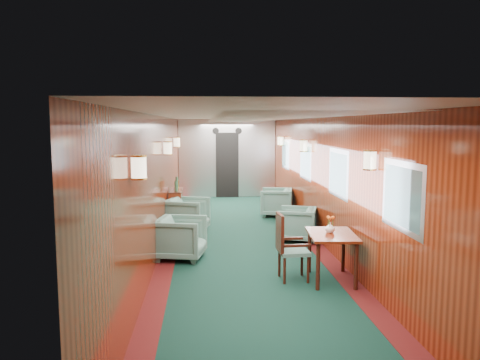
{
  "coord_description": "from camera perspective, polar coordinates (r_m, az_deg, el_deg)",
  "views": [
    {
      "loc": [
        -0.71,
        -8.5,
        2.25
      ],
      "look_at": [
        0.0,
        0.71,
        1.15
      ],
      "focal_mm": 35.0,
      "sensor_mm": 36.0,
      "label": 1
    }
  ],
  "objects": [
    {
      "name": "room",
      "position": [
        8.55,
        0.36,
        2.66
      ],
      "size": [
        12.0,
        12.1,
        2.4
      ],
      "color": "black",
      "rests_on": "ground"
    },
    {
      "name": "bulkhead",
      "position": [
        14.47,
        -1.58,
        2.58
      ],
      "size": [
        2.98,
        0.17,
        2.39
      ],
      "color": "silver",
      "rests_on": "ground"
    },
    {
      "name": "windows_right",
      "position": [
        9.05,
        9.66,
        1.63
      ],
      "size": [
        0.02,
        8.6,
        0.8
      ],
      "color": "#AEB0B5",
      "rests_on": "ground"
    },
    {
      "name": "wall_sconces",
      "position": [
        9.1,
        0.07,
        3.9
      ],
      "size": [
        2.97,
        7.97,
        0.25
      ],
      "color": "beige",
      "rests_on": "ground"
    },
    {
      "name": "dining_table",
      "position": [
        6.9,
        11.13,
        -7.32
      ],
      "size": [
        0.72,
        0.97,
        0.7
      ],
      "rotation": [
        0.0,
        0.0,
        -0.08
      ],
      "color": "maroon",
      "rests_on": "ground"
    },
    {
      "name": "side_chair",
      "position": [
        6.85,
        5.81,
        -7.8
      ],
      "size": [
        0.46,
        0.48,
        0.98
      ],
      "rotation": [
        0.0,
        0.0,
        0.05
      ],
      "color": "#204A45",
      "rests_on": "ground"
    },
    {
      "name": "credenza",
      "position": [
        10.51,
        -7.79,
        -3.3
      ],
      "size": [
        0.29,
        0.91,
        1.09
      ],
      "color": "maroon",
      "rests_on": "ground"
    },
    {
      "name": "flower_vase",
      "position": [
        6.91,
        10.92,
        -5.71
      ],
      "size": [
        0.17,
        0.17,
        0.15
      ],
      "primitive_type": "imported",
      "rotation": [
        0.0,
        0.0,
        0.18
      ],
      "color": "silver",
      "rests_on": "dining_table"
    },
    {
      "name": "armchair_left_near",
      "position": [
        7.97,
        -7.19,
        -7.02
      ],
      "size": [
        0.92,
        0.9,
        0.71
      ],
      "primitive_type": "imported",
      "rotation": [
        0.0,
        0.0,
        1.36
      ],
      "color": "#204A45",
      "rests_on": "ground"
    },
    {
      "name": "armchair_left_far",
      "position": [
        9.82,
        -6.41,
        -4.3
      ],
      "size": [
        1.0,
        0.98,
        0.73
      ],
      "primitive_type": "imported",
      "rotation": [
        0.0,
        0.0,
        1.28
      ],
      "color": "#204A45",
      "rests_on": "ground"
    },
    {
      "name": "armchair_right_near",
      "position": [
        9.17,
        6.93,
        -5.36
      ],
      "size": [
        0.89,
        0.88,
        0.65
      ],
      "primitive_type": "imported",
      "rotation": [
        0.0,
        0.0,
        -1.87
      ],
      "color": "#204A45",
      "rests_on": "ground"
    },
    {
      "name": "armchair_right_far",
      "position": [
        11.57,
        4.42,
        -2.7
      ],
      "size": [
        0.89,
        0.87,
        0.69
      ],
      "primitive_type": "imported",
      "rotation": [
        0.0,
        0.0,
        -1.77
      ],
      "color": "#204A45",
      "rests_on": "ground"
    }
  ]
}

